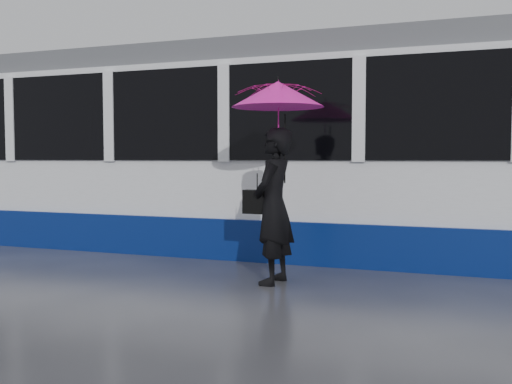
% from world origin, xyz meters
% --- Properties ---
extents(ground, '(90.00, 90.00, 0.00)m').
position_xyz_m(ground, '(0.00, 0.00, 0.00)').
color(ground, '#2B2B30').
rests_on(ground, ground).
extents(rails, '(34.00, 1.51, 0.02)m').
position_xyz_m(rails, '(0.00, 2.50, 0.01)').
color(rails, '#3F3D38').
rests_on(rails, ground).
extents(tram, '(26.00, 2.56, 3.35)m').
position_xyz_m(tram, '(-1.29, 2.50, 1.64)').
color(tram, white).
rests_on(tram, ground).
extents(woman, '(0.49, 0.72, 1.90)m').
position_xyz_m(woman, '(1.40, -0.00, 0.95)').
color(woman, black).
rests_on(woman, ground).
extents(umbrella, '(1.17, 1.17, 1.28)m').
position_xyz_m(umbrella, '(1.45, -0.00, 2.08)').
color(umbrella, '#FF1556').
rests_on(umbrella, ground).
extents(handbag, '(0.35, 0.16, 0.47)m').
position_xyz_m(handbag, '(1.18, 0.02, 0.99)').
color(handbag, black).
rests_on(handbag, ground).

